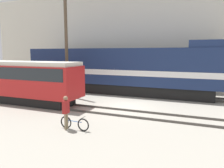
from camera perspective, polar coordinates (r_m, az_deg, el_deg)
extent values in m
plane|color=#9E998C|center=(16.55, 3.76, -5.92)|extent=(120.00, 120.00, 0.00)
cube|color=#47423D|center=(14.17, 0.34, -8.04)|extent=(60.00, 0.07, 0.14)
cube|color=#47423D|center=(15.46, 2.36, -6.66)|extent=(60.00, 0.07, 0.14)
cube|color=#47423D|center=(20.55, 7.60, -3.00)|extent=(60.00, 0.07, 0.14)
cube|color=#47423D|center=(21.91, 8.57, -2.32)|extent=(60.00, 0.07, 0.14)
cube|color=beige|center=(27.44, 11.88, 11.24)|extent=(44.70, 6.00, 11.15)
cube|color=black|center=(21.93, 1.53, -1.08)|extent=(17.71, 2.55, 1.00)
cube|color=navy|center=(21.68, 1.55, 4.72)|extent=(19.25, 3.00, 3.44)
cube|color=white|center=(21.72, 1.55, 3.36)|extent=(18.87, 3.04, 0.50)
cube|color=navy|center=(20.24, 23.93, 9.52)|extent=(3.00, 2.85, 0.60)
cube|color=black|center=(19.83, -24.03, -3.23)|extent=(10.49, 2.00, 0.70)
cube|color=#B21E1E|center=(19.61, -24.29, 1.15)|extent=(11.92, 2.50, 2.35)
cube|color=#1E2328|center=(19.55, -24.40, 2.96)|extent=(11.44, 2.54, 0.90)
cube|color=beige|center=(19.51, -24.52, 5.01)|extent=(11.68, 2.38, 0.30)
torus|color=black|center=(11.54, -7.53, -10.53)|extent=(0.68, 0.09, 0.68)
torus|color=black|center=(12.11, -11.92, -9.73)|extent=(0.68, 0.09, 0.68)
cylinder|color=#1E4C99|center=(11.78, -9.80, -9.58)|extent=(0.91, 0.06, 0.04)
cylinder|color=#1E4C99|center=(11.98, -11.36, -9.15)|extent=(0.03, 0.03, 0.31)
cylinder|color=#262626|center=(11.42, -7.56, -8.68)|extent=(0.04, 0.44, 0.02)
cylinder|color=#8C7A5B|center=(11.95, -11.63, -9.44)|extent=(0.11, 0.11, 0.88)
cylinder|color=#8C7A5B|center=(11.83, -12.08, -9.64)|extent=(0.11, 0.11, 0.88)
cube|color=maroon|center=(11.68, -11.97, -5.88)|extent=(0.23, 0.37, 0.68)
sphere|color=#8C664C|center=(11.58, -12.04, -3.66)|extent=(0.24, 0.24, 0.24)
cylinder|color=#4C3D2D|center=(20.26, -11.81, 8.96)|extent=(0.29, 0.29, 8.73)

